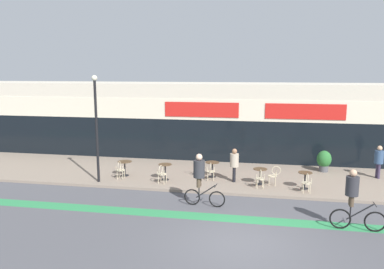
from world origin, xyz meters
name	(u,v)px	position (x,y,z in m)	size (l,w,h in m)	color
ground_plane	(240,244)	(0.00, 0.00, 0.00)	(120.00, 120.00, 0.00)	#4C4C51
sidewalk_slab	(249,177)	(0.00, 7.25, 0.06)	(40.00, 5.50, 0.12)	gray
storefront_facade	(252,121)	(0.00, 11.96, 2.27)	(40.00, 4.06, 4.56)	beige
bike_lane_stripe	(243,219)	(0.00, 1.97, 0.00)	(36.00, 0.70, 0.01)	#2D844C
bistro_table_0	(125,165)	(-6.08, 6.23, 0.65)	(0.70, 0.70, 0.74)	black
bistro_table_1	(165,169)	(-3.92, 5.90, 0.66)	(0.64, 0.64, 0.77)	black
bistro_table_2	(212,166)	(-1.77, 6.80, 0.66)	(0.68, 0.68, 0.75)	black
bistro_table_3	(260,173)	(0.55, 5.99, 0.64)	(0.64, 0.64, 0.74)	black
bistro_table_4	(305,177)	(2.51, 5.69, 0.65)	(0.61, 0.61, 0.75)	black
cafe_chair_0_near	(120,169)	(-6.08, 5.60, 0.64)	(0.41, 0.58, 0.90)	beige
cafe_chair_1_near	(162,173)	(-3.93, 5.28, 0.64)	(0.45, 0.60, 0.90)	beige
cafe_chair_2_near	(211,170)	(-1.76, 6.18, 0.64)	(0.45, 0.60, 0.90)	beige
cafe_chair_2_side	(200,166)	(-2.40, 6.79, 0.64)	(0.60, 0.45, 0.90)	beige
cafe_chair_3_near	(260,177)	(0.56, 5.36, 0.64)	(0.45, 0.60, 0.90)	beige
cafe_chair_3_side	(274,174)	(1.18, 5.99, 0.64)	(0.58, 0.41, 0.90)	beige
cafe_chair_4_near	(307,182)	(2.51, 5.07, 0.64)	(0.43, 0.59, 0.90)	beige
planter_pot	(324,160)	(3.79, 8.88, 0.72)	(0.73, 0.73, 1.10)	#4C4C51
lamp_post	(96,121)	(-6.94, 5.02, 3.01)	(0.26, 0.26, 4.98)	black
cyclist_0	(200,175)	(-1.76, 3.08, 1.25)	(1.66, 0.53, 2.10)	black
cyclist_1	(354,196)	(3.63, 1.75, 1.18)	(1.80, 0.49, 2.09)	black
pedestrian_near_end	(234,162)	(-0.66, 6.23, 1.06)	(0.41, 0.41, 1.58)	black
pedestrian_far_end	(379,159)	(6.20, 8.10, 1.08)	(0.48, 0.48, 1.61)	#382D47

